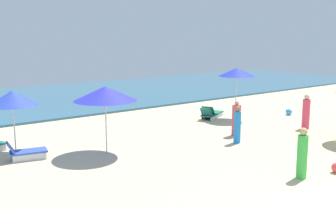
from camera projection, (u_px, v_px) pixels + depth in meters
The scene contains 12 objects.
ocean at pixel (36, 100), 27.51m from camera, with size 60.00×14.11×0.12m, color #31637D.
umbrella_0 at pixel (237, 72), 21.19m from camera, with size 1.90×1.90×2.69m.
lounge_chair_0_0 at pixel (212, 113), 21.91m from camera, with size 1.67×1.21×0.71m.
lounge_chair_0_1 at pixel (210, 115), 21.47m from camera, with size 1.45×1.08×0.67m.
umbrella_2 at pixel (12, 98), 14.89m from camera, with size 1.87×1.87×2.39m.
lounge_chair_2_1 at pixel (26, 152), 14.53m from camera, with size 1.46×0.91×0.68m.
umbrella_4 at pixel (105, 94), 14.91m from camera, with size 2.34×2.34×2.54m.
beachgoer_1 at pixel (302, 154), 12.52m from camera, with size 0.32×0.32×1.61m.
beachgoer_2 at pixel (236, 120), 17.89m from camera, with size 0.43×0.43×1.55m.
beachgoer_3 at pixel (306, 112), 19.20m from camera, with size 0.40×0.40×1.66m.
beachgoer_4 at pixel (237, 125), 16.67m from camera, with size 0.30×0.30×1.54m.
beach_ball_1 at pixel (289, 112), 22.60m from camera, with size 0.35×0.35×0.35m, color #3F92E4.
Camera 1 is at (-9.24, -4.11, 4.40)m, focal length 43.51 mm.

